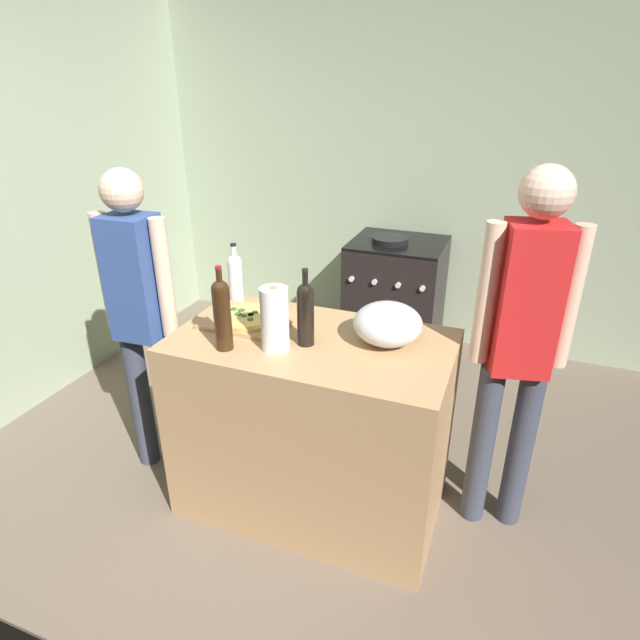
{
  "coord_description": "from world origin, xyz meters",
  "views": [
    {
      "loc": [
        0.94,
        -1.15,
        1.97
      ],
      "look_at": [
        0.16,
        0.86,
        0.97
      ],
      "focal_mm": 29.67,
      "sensor_mm": 36.0,
      "label": 1
    }
  ],
  "objects_px": {
    "mixing_bowl": "(388,324)",
    "paper_towel_roll": "(275,319)",
    "wine_bottle_clear": "(306,311)",
    "person_in_stripes": "(141,311)",
    "wine_bottle_amber": "(222,312)",
    "stove": "(395,298)",
    "pizza": "(249,316)",
    "person_in_red": "(520,338)",
    "wine_bottle_green": "(235,276)"
  },
  "relations": [
    {
      "from": "wine_bottle_green",
      "to": "stove",
      "type": "bearing_deg",
      "value": 70.45
    },
    {
      "from": "wine_bottle_amber",
      "to": "person_in_stripes",
      "type": "relative_size",
      "value": 0.23
    },
    {
      "from": "paper_towel_roll",
      "to": "person_in_stripes",
      "type": "xyz_separation_m",
      "value": [
        -0.77,
        0.09,
        -0.13
      ]
    },
    {
      "from": "person_in_stripes",
      "to": "person_in_red",
      "type": "bearing_deg",
      "value": 8.26
    },
    {
      "from": "wine_bottle_amber",
      "to": "wine_bottle_clear",
      "type": "bearing_deg",
      "value": 27.96
    },
    {
      "from": "wine_bottle_amber",
      "to": "stove",
      "type": "relative_size",
      "value": 0.4
    },
    {
      "from": "wine_bottle_green",
      "to": "person_in_stripes",
      "type": "relative_size",
      "value": 0.19
    },
    {
      "from": "mixing_bowl",
      "to": "paper_towel_roll",
      "type": "relative_size",
      "value": 1.06
    },
    {
      "from": "wine_bottle_clear",
      "to": "stove",
      "type": "height_order",
      "value": "wine_bottle_clear"
    },
    {
      "from": "wine_bottle_amber",
      "to": "person_in_stripes",
      "type": "bearing_deg",
      "value": 163.7
    },
    {
      "from": "stove",
      "to": "paper_towel_roll",
      "type": "bearing_deg",
      "value": -93.0
    },
    {
      "from": "wine_bottle_green",
      "to": "mixing_bowl",
      "type": "bearing_deg",
      "value": -12.13
    },
    {
      "from": "wine_bottle_amber",
      "to": "person_in_red",
      "type": "distance_m",
      "value": 1.24
    },
    {
      "from": "wine_bottle_green",
      "to": "wine_bottle_amber",
      "type": "distance_m",
      "value": 0.52
    },
    {
      "from": "wine_bottle_green",
      "to": "person_in_stripes",
      "type": "bearing_deg",
      "value": -138.94
    },
    {
      "from": "pizza",
      "to": "wine_bottle_amber",
      "type": "xyz_separation_m",
      "value": [
        0.03,
        -0.27,
        0.14
      ]
    },
    {
      "from": "mixing_bowl",
      "to": "person_in_stripes",
      "type": "bearing_deg",
      "value": -173.73
    },
    {
      "from": "person_in_red",
      "to": "pizza",
      "type": "bearing_deg",
      "value": -172.8
    },
    {
      "from": "stove",
      "to": "person_in_red",
      "type": "xyz_separation_m",
      "value": [
        0.87,
        -1.49,
        0.53
      ]
    },
    {
      "from": "pizza",
      "to": "wine_bottle_clear",
      "type": "height_order",
      "value": "wine_bottle_clear"
    },
    {
      "from": "wine_bottle_clear",
      "to": "person_in_stripes",
      "type": "relative_size",
      "value": 0.21
    },
    {
      "from": "person_in_stripes",
      "to": "wine_bottle_amber",
      "type": "bearing_deg",
      "value": -16.3
    },
    {
      "from": "pizza",
      "to": "paper_towel_roll",
      "type": "distance_m",
      "value": 0.32
    },
    {
      "from": "mixing_bowl",
      "to": "wine_bottle_amber",
      "type": "height_order",
      "value": "wine_bottle_amber"
    },
    {
      "from": "pizza",
      "to": "mixing_bowl",
      "type": "xyz_separation_m",
      "value": [
        0.65,
        0.03,
        0.06
      ]
    },
    {
      "from": "paper_towel_roll",
      "to": "wine_bottle_amber",
      "type": "bearing_deg",
      "value": -159.57
    },
    {
      "from": "stove",
      "to": "wine_bottle_amber",
      "type": "bearing_deg",
      "value": -98.9
    },
    {
      "from": "paper_towel_roll",
      "to": "wine_bottle_amber",
      "type": "relative_size",
      "value": 0.76
    },
    {
      "from": "paper_towel_roll",
      "to": "person_in_stripes",
      "type": "distance_m",
      "value": 0.78
    },
    {
      "from": "wine_bottle_clear",
      "to": "pizza",
      "type": "bearing_deg",
      "value": 162.45
    },
    {
      "from": "stove",
      "to": "person_in_stripes",
      "type": "height_order",
      "value": "person_in_stripes"
    },
    {
      "from": "wine_bottle_amber",
      "to": "pizza",
      "type": "bearing_deg",
      "value": 95.53
    },
    {
      "from": "pizza",
      "to": "person_in_red",
      "type": "distance_m",
      "value": 1.2
    },
    {
      "from": "wine_bottle_clear",
      "to": "mixing_bowl",
      "type": "bearing_deg",
      "value": 22.66
    },
    {
      "from": "paper_towel_roll",
      "to": "wine_bottle_clear",
      "type": "height_order",
      "value": "wine_bottle_clear"
    },
    {
      "from": "paper_towel_roll",
      "to": "wine_bottle_amber",
      "type": "distance_m",
      "value": 0.22
    },
    {
      "from": "pizza",
      "to": "wine_bottle_amber",
      "type": "relative_size",
      "value": 0.85
    },
    {
      "from": "pizza",
      "to": "stove",
      "type": "relative_size",
      "value": 0.34
    },
    {
      "from": "mixing_bowl",
      "to": "wine_bottle_clear",
      "type": "xyz_separation_m",
      "value": [
        -0.32,
        -0.13,
        0.06
      ]
    },
    {
      "from": "wine_bottle_green",
      "to": "wine_bottle_clear",
      "type": "distance_m",
      "value": 0.6
    },
    {
      "from": "mixing_bowl",
      "to": "person_in_stripes",
      "type": "xyz_separation_m",
      "value": [
        -1.19,
        -0.13,
        -0.08
      ]
    },
    {
      "from": "pizza",
      "to": "person_in_stripes",
      "type": "relative_size",
      "value": 0.19
    },
    {
      "from": "mixing_bowl",
      "to": "person_in_stripes",
      "type": "relative_size",
      "value": 0.18
    },
    {
      "from": "wine_bottle_amber",
      "to": "person_in_red",
      "type": "relative_size",
      "value": 0.22
    },
    {
      "from": "mixing_bowl",
      "to": "wine_bottle_clear",
      "type": "bearing_deg",
      "value": -157.34
    },
    {
      "from": "wine_bottle_clear",
      "to": "stove",
      "type": "relative_size",
      "value": 0.37
    },
    {
      "from": "pizza",
      "to": "person_in_red",
      "type": "bearing_deg",
      "value": 7.2
    },
    {
      "from": "paper_towel_roll",
      "to": "stove",
      "type": "distance_m",
      "value": 1.93
    },
    {
      "from": "stove",
      "to": "person_in_stripes",
      "type": "xyz_separation_m",
      "value": [
        -0.86,
        -1.74,
        0.48
      ]
    },
    {
      "from": "pizza",
      "to": "wine_bottle_green",
      "type": "xyz_separation_m",
      "value": [
        -0.18,
        0.21,
        0.11
      ]
    }
  ]
}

